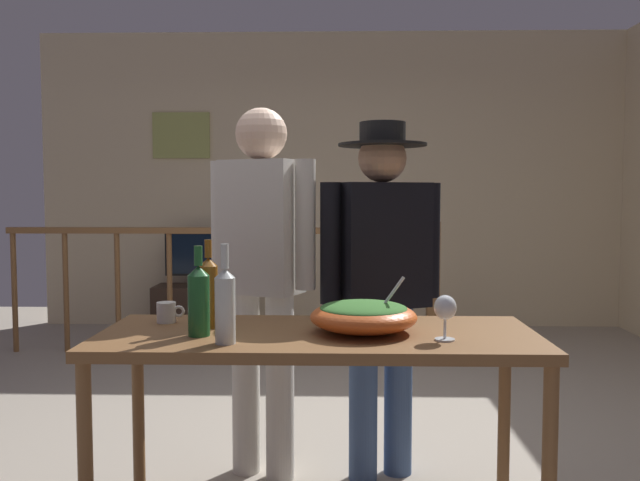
# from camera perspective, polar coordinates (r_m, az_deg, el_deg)

# --- Properties ---
(ground_plane) EXTENTS (8.32, 8.32, 0.00)m
(ground_plane) POSITION_cam_1_polar(r_m,az_deg,el_deg) (3.69, 0.66, -16.70)
(ground_plane) COLOR #9E9384
(back_wall) EXTENTS (5.73, 0.10, 2.87)m
(back_wall) POSITION_cam_1_polar(r_m,az_deg,el_deg) (6.66, 1.07, 5.10)
(back_wall) COLOR beige
(back_wall) RESTS_ON ground_plane
(framed_picture) EXTENTS (0.56, 0.03, 0.44)m
(framed_picture) POSITION_cam_1_polar(r_m,az_deg,el_deg) (6.80, -11.69, 8.72)
(framed_picture) COLOR #A0A956
(stair_railing) EXTENTS (3.53, 0.10, 1.08)m
(stair_railing) POSITION_cam_1_polar(r_m,az_deg,el_deg) (5.48, -3.56, -2.75)
(stair_railing) COLOR brown
(stair_railing) RESTS_ON ground_plane
(tv_console) EXTENTS (0.90, 0.40, 0.44)m
(tv_console) POSITION_cam_1_polar(r_m,az_deg,el_deg) (6.53, -9.91, -5.68)
(tv_console) COLOR #38281E
(tv_console) RESTS_ON ground_plane
(flat_screen_tv) EXTENTS (0.68, 0.12, 0.51)m
(flat_screen_tv) POSITION_cam_1_polar(r_m,az_deg,el_deg) (6.43, -10.02, -1.19)
(flat_screen_tv) COLOR black
(flat_screen_tv) RESTS_ON tv_console
(serving_table) EXTENTS (1.60, 0.67, 0.80)m
(serving_table) POSITION_cam_1_polar(r_m,az_deg,el_deg) (2.50, -0.18, -9.54)
(serving_table) COLOR brown
(serving_table) RESTS_ON ground_plane
(salad_bowl) EXTENTS (0.39, 0.39, 0.21)m
(salad_bowl) POSITION_cam_1_polar(r_m,az_deg,el_deg) (2.47, 3.71, -6.33)
(salad_bowl) COLOR #DB5B23
(salad_bowl) RESTS_ON serving_table
(wine_glass) EXTENTS (0.08, 0.08, 0.16)m
(wine_glass) POSITION_cam_1_polar(r_m,az_deg,el_deg) (2.36, 10.56, -5.76)
(wine_glass) COLOR silver
(wine_glass) RESTS_ON serving_table
(wine_bottle_clear) EXTENTS (0.07, 0.07, 0.34)m
(wine_bottle_clear) POSITION_cam_1_polar(r_m,az_deg,el_deg) (2.29, -8.05, -5.34)
(wine_bottle_clear) COLOR silver
(wine_bottle_clear) RESTS_ON serving_table
(wine_bottle_amber) EXTENTS (0.07, 0.07, 0.33)m
(wine_bottle_amber) POSITION_cam_1_polar(r_m,az_deg,el_deg) (2.58, -9.43, -4.26)
(wine_bottle_amber) COLOR brown
(wine_bottle_amber) RESTS_ON serving_table
(wine_bottle_green) EXTENTS (0.08, 0.08, 0.32)m
(wine_bottle_green) POSITION_cam_1_polar(r_m,az_deg,el_deg) (2.43, -10.25, -4.91)
(wine_bottle_green) COLOR #1E5628
(wine_bottle_green) RESTS_ON serving_table
(mug_white) EXTENTS (0.11, 0.07, 0.08)m
(mug_white) POSITION_cam_1_polar(r_m,az_deg,el_deg) (2.72, -12.85, -5.96)
(mug_white) COLOR white
(mug_white) RESTS_ON serving_table
(person_standing_left) EXTENTS (0.49, 0.34, 1.69)m
(person_standing_left) POSITION_cam_1_polar(r_m,az_deg,el_deg) (3.07, -4.94, -1.84)
(person_standing_left) COLOR beige
(person_standing_left) RESTS_ON ground_plane
(person_standing_right) EXTENTS (0.55, 0.40, 1.62)m
(person_standing_right) POSITION_cam_1_polar(r_m,az_deg,el_deg) (3.06, 5.25, -2.37)
(person_standing_right) COLOR #3D5684
(person_standing_right) RESTS_ON ground_plane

